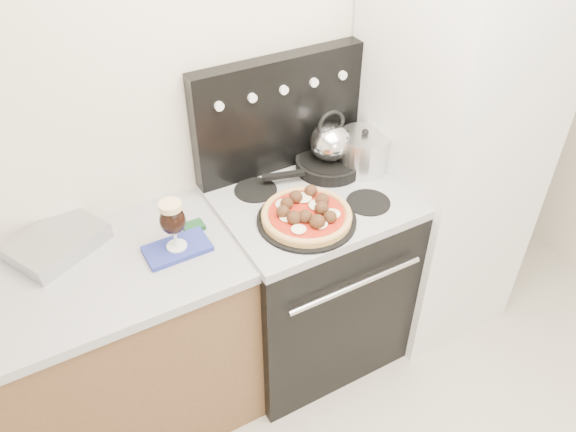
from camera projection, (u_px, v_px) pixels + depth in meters
room_shell at (462, 279)px, 1.47m from camera, size 3.52×3.01×2.52m
base_cabinet at (65, 375)px, 2.21m from camera, size 1.45×0.60×0.86m
countertop at (32, 296)px, 1.93m from camera, size 1.48×0.63×0.04m
stove_body at (308, 279)px, 2.61m from camera, size 0.76×0.65×0.88m
cooktop at (311, 200)px, 2.32m from camera, size 0.76×0.65×0.04m
backguard at (279, 114)px, 2.34m from camera, size 0.76×0.08×0.50m
fridge at (446, 149)px, 2.54m from camera, size 0.64×0.68×1.90m
foil_sheet at (57, 242)px, 2.07m from camera, size 0.40×0.36×0.06m
oven_mitt at (177, 249)px, 2.07m from camera, size 0.24×0.14×0.02m
beer_glass at (173, 225)px, 2.00m from camera, size 0.11×0.11×0.20m
pizza_pan at (306, 220)px, 2.18m from camera, size 0.42×0.42×0.01m
pizza at (307, 214)px, 2.16m from camera, size 0.39×0.39×0.05m
skillet at (329, 164)px, 2.45m from camera, size 0.36×0.36×0.05m
tea_kettle at (330, 139)px, 2.38m from camera, size 0.20×0.20×0.19m
stock_pot at (363, 153)px, 2.42m from camera, size 0.26×0.26×0.16m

